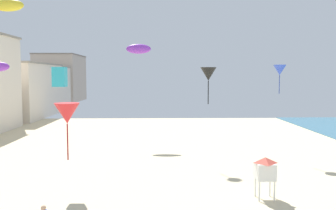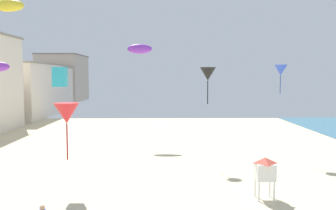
{
  "view_description": "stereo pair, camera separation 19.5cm",
  "coord_description": "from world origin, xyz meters",
  "px_view_note": "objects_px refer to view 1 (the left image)",
  "views": [
    {
      "loc": [
        1.7,
        -3.7,
        7.42
      ],
      "look_at": [
        2.23,
        21.07,
        5.44
      ],
      "focal_mm": 39.16,
      "sensor_mm": 36.0,
      "label": 1
    },
    {
      "loc": [
        1.89,
        -3.7,
        7.42
      ],
      "look_at": [
        2.23,
        21.07,
        5.44
      ],
      "focal_mm": 39.16,
      "sensor_mm": 36.0,
      "label": 2
    }
  ],
  "objects_px": {
    "kite_cyan_box": "(60,77)",
    "kite_red_delta": "(67,113)",
    "lifeguard_stand": "(265,169)",
    "kite_blue_delta": "(280,70)",
    "kite_purple_parafoil": "(139,49)",
    "kite_black_delta": "(208,74)",
    "kite_yellow_parafoil_2": "(8,5)"
  },
  "relations": [
    {
      "from": "kite_cyan_box",
      "to": "kite_red_delta",
      "type": "bearing_deg",
      "value": -71.08
    },
    {
      "from": "lifeguard_stand",
      "to": "kite_red_delta",
      "type": "bearing_deg",
      "value": -162.4
    },
    {
      "from": "kite_red_delta",
      "to": "kite_blue_delta",
      "type": "relative_size",
      "value": 1.21
    },
    {
      "from": "lifeguard_stand",
      "to": "kite_cyan_box",
      "type": "height_order",
      "value": "kite_cyan_box"
    },
    {
      "from": "lifeguard_stand",
      "to": "kite_purple_parafoil",
      "type": "xyz_separation_m",
      "value": [
        -8.66,
        19.11,
        8.53
      ]
    },
    {
      "from": "lifeguard_stand",
      "to": "kite_blue_delta",
      "type": "bearing_deg",
      "value": 78.26
    },
    {
      "from": "kite_blue_delta",
      "to": "kite_cyan_box",
      "type": "relative_size",
      "value": 1.94
    },
    {
      "from": "kite_purple_parafoil",
      "to": "kite_cyan_box",
      "type": "bearing_deg",
      "value": -105.75
    },
    {
      "from": "lifeguard_stand",
      "to": "kite_cyan_box",
      "type": "distance_m",
      "value": 14.6
    },
    {
      "from": "kite_blue_delta",
      "to": "kite_black_delta",
      "type": "distance_m",
      "value": 14.27
    },
    {
      "from": "lifeguard_stand",
      "to": "kite_red_delta",
      "type": "height_order",
      "value": "kite_red_delta"
    },
    {
      "from": "kite_red_delta",
      "to": "kite_purple_parafoil",
      "type": "distance_m",
      "value": 21.44
    },
    {
      "from": "kite_cyan_box",
      "to": "kite_yellow_parafoil_2",
      "type": "bearing_deg",
      "value": -160.56
    },
    {
      "from": "kite_blue_delta",
      "to": "kite_yellow_parafoil_2",
      "type": "height_order",
      "value": "kite_yellow_parafoil_2"
    },
    {
      "from": "kite_purple_parafoil",
      "to": "kite_cyan_box",
      "type": "xyz_separation_m",
      "value": [
        -4.42,
        -15.67,
        -3.02
      ]
    },
    {
      "from": "kite_blue_delta",
      "to": "kite_black_delta",
      "type": "relative_size",
      "value": 1.24
    },
    {
      "from": "lifeguard_stand",
      "to": "kite_black_delta",
      "type": "relative_size",
      "value": 1.23
    },
    {
      "from": "kite_purple_parafoil",
      "to": "kite_black_delta",
      "type": "height_order",
      "value": "kite_purple_parafoil"
    },
    {
      "from": "kite_blue_delta",
      "to": "kite_black_delta",
      "type": "height_order",
      "value": "kite_blue_delta"
    },
    {
      "from": "kite_yellow_parafoil_2",
      "to": "kite_red_delta",
      "type": "bearing_deg",
      "value": -40.9
    },
    {
      "from": "kite_yellow_parafoil_2",
      "to": "kite_blue_delta",
      "type": "bearing_deg",
      "value": 22.95
    },
    {
      "from": "kite_purple_parafoil",
      "to": "kite_black_delta",
      "type": "xyz_separation_m",
      "value": [
        5.08,
        -19.95,
        -2.85
      ]
    },
    {
      "from": "kite_black_delta",
      "to": "kite_cyan_box",
      "type": "xyz_separation_m",
      "value": [
        -9.5,
        4.27,
        -0.17
      ]
    },
    {
      "from": "kite_red_delta",
      "to": "lifeguard_stand",
      "type": "bearing_deg",
      "value": 7.81
    },
    {
      "from": "lifeguard_stand",
      "to": "kite_blue_delta",
      "type": "distance_m",
      "value": 13.32
    },
    {
      "from": "kite_cyan_box",
      "to": "kite_purple_parafoil",
      "type": "bearing_deg",
      "value": 74.25
    },
    {
      "from": "lifeguard_stand",
      "to": "kite_cyan_box",
      "type": "xyz_separation_m",
      "value": [
        -13.08,
        3.44,
        5.51
      ]
    },
    {
      "from": "kite_blue_delta",
      "to": "kite_cyan_box",
      "type": "bearing_deg",
      "value": -156.48
    },
    {
      "from": "kite_blue_delta",
      "to": "kite_yellow_parafoil_2",
      "type": "relative_size",
      "value": 1.29
    },
    {
      "from": "kite_blue_delta",
      "to": "kite_cyan_box",
      "type": "xyz_separation_m",
      "value": [
        -17.43,
        -7.58,
        -0.58
      ]
    },
    {
      "from": "kite_red_delta",
      "to": "kite_black_delta",
      "type": "bearing_deg",
      "value": 5.32
    },
    {
      "from": "kite_red_delta",
      "to": "kite_purple_parafoil",
      "type": "relative_size",
      "value": 1.15
    }
  ]
}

